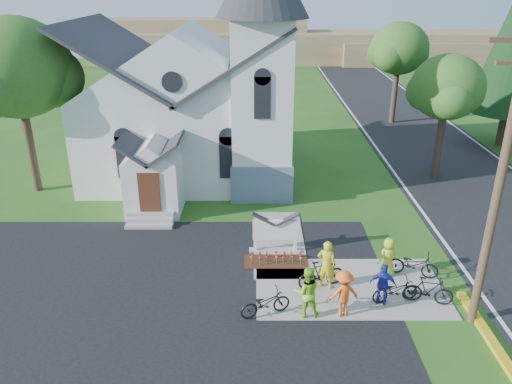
{
  "coord_description": "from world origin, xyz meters",
  "views": [
    {
      "loc": [
        -2.04,
        -15.34,
        10.7
      ],
      "look_at": [
        -2.01,
        5.0,
        2.0
      ],
      "focal_mm": 35.0,
      "sensor_mm": 36.0,
      "label": 1
    }
  ],
  "objects_px": {
    "cyclist_2": "(383,284)",
    "cyclist_3": "(343,293)",
    "cyclist_0": "(326,264)",
    "church_sign": "(275,230)",
    "cyclist_4": "(388,257)",
    "bike_0": "(265,303)",
    "bike_2": "(395,290)",
    "bike_3": "(429,290)",
    "bike_4": "(413,264)",
    "utility_pole": "(504,173)",
    "bike_1": "(321,274)",
    "cyclist_1": "(307,292)"
  },
  "relations": [
    {
      "from": "cyclist_2",
      "to": "utility_pole",
      "type": "bearing_deg",
      "value": -177.52
    },
    {
      "from": "utility_pole",
      "to": "cyclist_1",
      "type": "xyz_separation_m",
      "value": [
        -5.67,
        0.3,
        -4.43
      ]
    },
    {
      "from": "bike_1",
      "to": "cyclist_0",
      "type": "bearing_deg",
      "value": -112.51
    },
    {
      "from": "cyclist_0",
      "to": "cyclist_1",
      "type": "xyz_separation_m",
      "value": [
        -0.89,
        -1.69,
        -0.04
      ]
    },
    {
      "from": "cyclist_3",
      "to": "cyclist_4",
      "type": "xyz_separation_m",
      "value": [
        2.14,
        2.51,
        -0.07
      ]
    },
    {
      "from": "bike_1",
      "to": "cyclist_3",
      "type": "distance_m",
      "value": 1.8
    },
    {
      "from": "cyclist_3",
      "to": "cyclist_1",
      "type": "bearing_deg",
      "value": -13.71
    },
    {
      "from": "cyclist_2",
      "to": "cyclist_3",
      "type": "xyz_separation_m",
      "value": [
        -1.52,
        -0.65,
        0.07
      ]
    },
    {
      "from": "cyclist_3",
      "to": "cyclist_4",
      "type": "distance_m",
      "value": 3.3
    },
    {
      "from": "bike_1",
      "to": "bike_2",
      "type": "relative_size",
      "value": 1.07
    },
    {
      "from": "utility_pole",
      "to": "cyclist_4",
      "type": "height_order",
      "value": "utility_pole"
    },
    {
      "from": "cyclist_0",
      "to": "bike_3",
      "type": "xyz_separation_m",
      "value": [
        3.51,
        -1.01,
        -0.46
      ]
    },
    {
      "from": "cyclist_0",
      "to": "cyclist_3",
      "type": "xyz_separation_m",
      "value": [
        0.35,
        -1.69,
        -0.1
      ]
    },
    {
      "from": "bike_1",
      "to": "cyclist_4",
      "type": "xyz_separation_m",
      "value": [
        2.66,
        0.81,
        0.24
      ]
    },
    {
      "from": "utility_pole",
      "to": "cyclist_1",
      "type": "relative_size",
      "value": 5.39
    },
    {
      "from": "bike_1",
      "to": "cyclist_4",
      "type": "distance_m",
      "value": 2.79
    },
    {
      "from": "utility_pole",
      "to": "cyclist_4",
      "type": "distance_m",
      "value": 5.82
    },
    {
      "from": "cyclist_1",
      "to": "bike_2",
      "type": "distance_m",
      "value": 3.37
    },
    {
      "from": "utility_pole",
      "to": "bike_3",
      "type": "distance_m",
      "value": 5.1
    },
    {
      "from": "church_sign",
      "to": "cyclist_4",
      "type": "xyz_separation_m",
      "value": [
        4.28,
        -1.89,
        -0.18
      ]
    },
    {
      "from": "church_sign",
      "to": "bike_4",
      "type": "xyz_separation_m",
      "value": [
        5.27,
        -1.94,
        -0.48
      ]
    },
    {
      "from": "bike_2",
      "to": "bike_4",
      "type": "height_order",
      "value": "bike_4"
    },
    {
      "from": "bike_4",
      "to": "cyclist_3",
      "type": "bearing_deg",
      "value": 146.91
    },
    {
      "from": "bike_2",
      "to": "bike_3",
      "type": "height_order",
      "value": "bike_3"
    },
    {
      "from": "cyclist_1",
      "to": "cyclist_2",
      "type": "height_order",
      "value": "cyclist_1"
    },
    {
      "from": "church_sign",
      "to": "bike_2",
      "type": "xyz_separation_m",
      "value": [
        4.14,
        -3.62,
        -0.52
      ]
    },
    {
      "from": "bike_4",
      "to": "bike_0",
      "type": "bearing_deg",
      "value": 131.87
    },
    {
      "from": "bike_0",
      "to": "bike_2",
      "type": "height_order",
      "value": "bike_0"
    },
    {
      "from": "cyclist_3",
      "to": "bike_4",
      "type": "distance_m",
      "value": 4.0
    },
    {
      "from": "church_sign",
      "to": "cyclist_4",
      "type": "height_order",
      "value": "church_sign"
    },
    {
      "from": "bike_1",
      "to": "cyclist_3",
      "type": "xyz_separation_m",
      "value": [
        0.51,
        -1.7,
        0.31
      ]
    },
    {
      "from": "bike_1",
      "to": "cyclist_2",
      "type": "relative_size",
      "value": 1.17
    },
    {
      "from": "cyclist_1",
      "to": "bike_1",
      "type": "height_order",
      "value": "cyclist_1"
    },
    {
      "from": "cyclist_0",
      "to": "bike_2",
      "type": "bearing_deg",
      "value": 177.28
    },
    {
      "from": "church_sign",
      "to": "bike_1",
      "type": "relative_size",
      "value": 1.19
    },
    {
      "from": "bike_1",
      "to": "bike_3",
      "type": "xyz_separation_m",
      "value": [
        3.68,
        -1.02,
        -0.04
      ]
    },
    {
      "from": "cyclist_0",
      "to": "bike_4",
      "type": "relative_size",
      "value": 1.02
    },
    {
      "from": "cyclist_0",
      "to": "bike_0",
      "type": "xyz_separation_m",
      "value": [
        -2.28,
        -1.69,
        -0.5
      ]
    },
    {
      "from": "cyclist_0",
      "to": "cyclist_2",
      "type": "bearing_deg",
      "value": 169.26
    },
    {
      "from": "cyclist_0",
      "to": "cyclist_4",
      "type": "height_order",
      "value": "cyclist_0"
    },
    {
      "from": "bike_1",
      "to": "church_sign",
      "type": "bearing_deg",
      "value": 13.99
    },
    {
      "from": "utility_pole",
      "to": "bike_4",
      "type": "distance_m",
      "value": 5.73
    },
    {
      "from": "utility_pole",
      "to": "cyclist_0",
      "type": "relative_size",
      "value": 5.16
    },
    {
      "from": "cyclist_0",
      "to": "bike_0",
      "type": "distance_m",
      "value": 2.88
    },
    {
      "from": "church_sign",
      "to": "cyclist_4",
      "type": "relative_size",
      "value": 1.38
    },
    {
      "from": "bike_0",
      "to": "cyclist_4",
      "type": "distance_m",
      "value": 5.41
    },
    {
      "from": "bike_0",
      "to": "cyclist_3",
      "type": "bearing_deg",
      "value": -111.18
    },
    {
      "from": "bike_0",
      "to": "cyclist_2",
      "type": "relative_size",
      "value": 1.14
    },
    {
      "from": "bike_1",
      "to": "utility_pole",
      "type": "bearing_deg",
      "value": -129.02
    },
    {
      "from": "church_sign",
      "to": "bike_4",
      "type": "distance_m",
      "value": 5.63
    }
  ]
}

